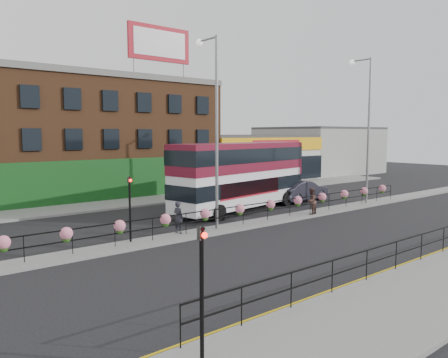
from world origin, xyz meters
TOP-DOWN VIEW (x-y plane):
  - ground at (0.00, 0.00)m, footprint 120.00×120.00m
  - north_pavement at (0.00, 12.00)m, footprint 60.00×4.00m
  - median at (0.00, 0.00)m, footprint 60.00×1.60m
  - yellow_line_inner at (0.00, -9.70)m, footprint 60.00×0.10m
  - yellow_line_outer at (0.00, -9.88)m, footprint 60.00×0.10m
  - brick_building at (-4.00, 19.96)m, footprint 25.00×12.21m
  - supermarket at (16.00, 19.90)m, footprint 15.00×12.25m
  - warehouse_east at (30.75, 20.00)m, footprint 14.50×12.00m
  - billboard at (2.50, 14.99)m, footprint 6.00×0.29m
  - median_railing at (-0.00, 0.00)m, footprint 30.04×0.56m
  - south_railing at (-2.00, -10.10)m, footprint 20.04×0.05m
  - double_decker_bus at (2.50, 4.15)m, footprint 12.09×4.80m
  - car at (9.05, 4.30)m, footprint 2.62×5.49m
  - pedestrian_a at (-5.19, 0.44)m, footprint 0.82×0.71m
  - pedestrian_b at (4.63, -0.39)m, footprint 1.15×1.04m
  - lamp_column_west at (-2.83, 0.41)m, footprint 0.38×1.85m
  - lamp_column_east at (11.62, 0.32)m, footprint 0.39×1.92m
  - traffic_light_south at (-12.00, -11.01)m, footprint 0.15×0.28m
  - traffic_light_median at (-8.00, 0.39)m, footprint 0.15×0.28m

SIDE VIEW (x-z plane):
  - ground at x=0.00m, z-range 0.00..0.00m
  - yellow_line_inner at x=0.00m, z-range 0.00..0.01m
  - yellow_line_outer at x=0.00m, z-range 0.00..0.01m
  - north_pavement at x=0.00m, z-range 0.00..0.15m
  - median at x=0.00m, z-range 0.00..0.15m
  - car at x=9.05m, z-range 0.00..1.72m
  - south_railing at x=-2.00m, z-range 0.40..1.52m
  - pedestrian_a at x=-5.19m, z-range 0.15..1.86m
  - pedestrian_b at x=4.63m, z-range 0.15..1.89m
  - median_railing at x=0.00m, z-range 0.43..1.66m
  - traffic_light_south at x=-12.00m, z-range 0.64..4.29m
  - traffic_light_median at x=-8.00m, z-range 0.64..4.29m
  - supermarket at x=16.00m, z-range 0.00..5.30m
  - double_decker_bus at x=2.50m, z-range 0.55..5.32m
  - warehouse_east at x=30.75m, z-range 0.00..6.30m
  - brick_building at x=-4.00m, z-range -0.02..10.28m
  - lamp_column_west at x=-2.83m, z-range 1.13..11.69m
  - lamp_column_east at x=11.62m, z-range 1.16..12.10m
  - billboard at x=2.50m, z-range 10.98..15.38m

